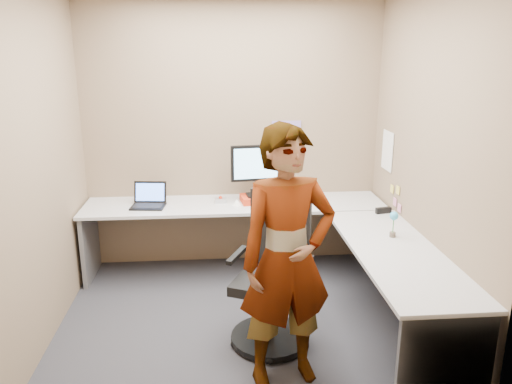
{
  "coord_description": "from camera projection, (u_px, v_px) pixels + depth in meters",
  "views": [
    {
      "loc": [
        -0.18,
        -3.75,
        2.2
      ],
      "look_at": [
        0.15,
        0.25,
        1.05
      ],
      "focal_mm": 35.0,
      "sensor_mm": 36.0,
      "label": 1
    }
  ],
  "objects": [
    {
      "name": "laptop",
      "position": [
        149.0,
        200.0,
        4.85
      ],
      "size": [
        0.34,
        0.3,
        0.23
      ],
      "rotation": [
        0.0,
        0.0,
        -0.11
      ],
      "color": "black",
      "rests_on": "desk"
    },
    {
      "name": "sticky_note_b",
      "position": [
        395.0,
        202.0,
        4.68
      ],
      "size": [
        0.01,
        0.07,
        0.07
      ],
      "primitive_type": "cube",
      "color": "pink",
      "rests_on": "wall_right"
    },
    {
      "name": "flower",
      "position": [
        394.0,
        220.0,
        4.02
      ],
      "size": [
        0.07,
        0.07,
        0.22
      ],
      "color": "brown",
      "rests_on": "desk"
    },
    {
      "name": "paper_ream",
      "position": [
        258.0,
        199.0,
        4.98
      ],
      "size": [
        0.36,
        0.28,
        0.07
      ],
      "primitive_type": "cube",
      "rotation": [
        0.0,
        0.0,
        0.12
      ],
      "color": "red",
      "rests_on": "desk"
    },
    {
      "name": "wall_left",
      "position": [
        39.0,
        168.0,
        3.72
      ],
      "size": [
        0.0,
        2.7,
        2.7
      ],
      "primitive_type": "plane",
      "rotation": [
        1.57,
        0.0,
        1.57
      ],
      "color": "#756048",
      "rests_on": "ground"
    },
    {
      "name": "office_chair",
      "position": [
        273.0,
        284.0,
        3.82
      ],
      "size": [
        0.67,
        0.67,
        1.14
      ],
      "rotation": [
        0.0,
        0.0,
        -0.43
      ],
      "color": "black",
      "rests_on": "ground"
    },
    {
      "name": "calendar_white",
      "position": [
        387.0,
        151.0,
        4.85
      ],
      "size": [
        0.01,
        0.28,
        0.38
      ],
      "primitive_type": "cube",
      "color": "white",
      "rests_on": "wall_right"
    },
    {
      "name": "sticky_note_d",
      "position": [
        392.0,
        189.0,
        4.75
      ],
      "size": [
        0.01,
        0.07,
        0.07
      ],
      "primitive_type": "cube",
      "color": "#F2E059",
      "rests_on": "wall_right"
    },
    {
      "name": "sticky_note_a",
      "position": [
        398.0,
        190.0,
        4.59
      ],
      "size": [
        0.01,
        0.07,
        0.07
      ],
      "primitive_type": "cube",
      "color": "#F2E059",
      "rests_on": "wall_right"
    },
    {
      "name": "trackball_mouse",
      "position": [
        221.0,
        200.0,
        4.96
      ],
      "size": [
        0.12,
        0.08,
        0.07
      ],
      "color": "#B7B7BC",
      "rests_on": "desk"
    },
    {
      "name": "ground",
      "position": [
        241.0,
        320.0,
        4.21
      ],
      "size": [
        3.0,
        3.0,
        0.0
      ],
      "primitive_type": "plane",
      "color": "#2A2A2F",
      "rests_on": "ground"
    },
    {
      "name": "person",
      "position": [
        287.0,
        259.0,
        3.24
      ],
      "size": [
        0.72,
        0.55,
        1.77
      ],
      "primitive_type": "imported",
      "rotation": [
        0.0,
        0.0,
        0.21
      ],
      "color": "#999399",
      "rests_on": "ground"
    },
    {
      "name": "calendar_purple",
      "position": [
        286.0,
        140.0,
        5.13
      ],
      "size": [
        0.3,
        0.01,
        0.4
      ],
      "primitive_type": "cube",
      "color": "#846BB7",
      "rests_on": "wall_back"
    },
    {
      "name": "sticky_note_c",
      "position": [
        399.0,
        208.0,
        4.57
      ],
      "size": [
        0.01,
        0.07,
        0.07
      ],
      "primitive_type": "cube",
      "color": "pink",
      "rests_on": "wall_right"
    },
    {
      "name": "wall_right",
      "position": [
        428.0,
        160.0,
        3.96
      ],
      "size": [
        0.0,
        2.7,
        2.7
      ],
      "primitive_type": "plane",
      "rotation": [
        1.57,
        0.0,
        -1.57
      ],
      "color": "#756048",
      "rests_on": "ground"
    },
    {
      "name": "stapler",
      "position": [
        383.0,
        210.0,
        4.64
      ],
      "size": [
        0.15,
        0.07,
        0.05
      ],
      "primitive_type": "cube",
      "rotation": [
        0.0,
        0.0,
        0.2
      ],
      "color": "black",
      "rests_on": "desk"
    },
    {
      "name": "desk",
      "position": [
        287.0,
        237.0,
        4.45
      ],
      "size": [
        2.98,
        2.58,
        0.73
      ],
      "color": "#B8B8B8",
      "rests_on": "ground"
    },
    {
      "name": "wall_back",
      "position": [
        233.0,
        136.0,
        5.08
      ],
      "size": [
        3.0,
        0.0,
        3.0
      ],
      "primitive_type": "plane",
      "rotation": [
        1.57,
        0.0,
        0.0
      ],
      "color": "#756048",
      "rests_on": "ground"
    },
    {
      "name": "monitor",
      "position": [
        258.0,
        166.0,
        4.91
      ],
      "size": [
        0.53,
        0.18,
        0.51
      ],
      "rotation": [
        0.0,
        0.0,
        0.12
      ],
      "color": "black",
      "rests_on": "paper_ream"
    },
    {
      "name": "origami",
      "position": [
        237.0,
        202.0,
        4.88
      ],
      "size": [
        0.1,
        0.1,
        0.06
      ],
      "primitive_type": "cone",
      "color": "white",
      "rests_on": "desk"
    }
  ]
}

